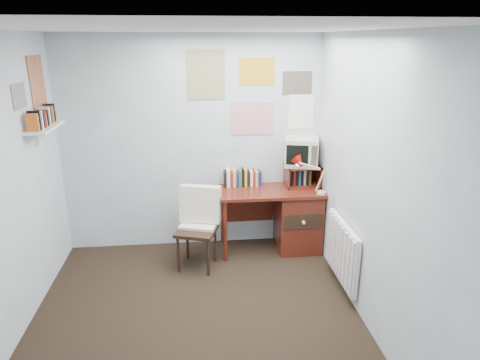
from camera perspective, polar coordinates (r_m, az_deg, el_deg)
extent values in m
plane|color=black|center=(3.97, -5.71, -19.53)|extent=(3.50, 3.50, 0.00)
cube|color=silver|center=(5.03, -6.40, 4.64)|extent=(3.00, 0.02, 2.50)
cube|color=silver|center=(3.66, 17.81, -1.43)|extent=(0.02, 3.50, 2.50)
cube|color=white|center=(3.14, -7.23, 19.43)|extent=(3.00, 3.50, 0.02)
cube|color=#511C12|center=(4.99, 4.20, -1.50)|extent=(1.20, 0.55, 0.03)
cube|color=#511C12|center=(5.20, 7.70, -5.30)|extent=(0.50, 0.50, 0.72)
cylinder|color=#511C12|center=(4.85, -1.98, -6.90)|extent=(0.04, 0.04, 0.72)
cylinder|color=#511C12|center=(5.28, -2.35, -4.74)|extent=(0.04, 0.04, 0.72)
cube|color=#511C12|center=(5.31, 0.97, -3.96)|extent=(0.64, 0.02, 0.30)
cube|color=black|center=(4.72, -5.81, -6.77)|extent=(0.56, 0.55, 0.88)
cube|color=#B20F0B|center=(4.87, 10.92, 0.26)|extent=(0.31, 0.29, 0.38)
cube|color=#511C12|center=(5.13, 8.31, 0.60)|extent=(0.40, 0.30, 0.25)
cube|color=beige|center=(5.06, 8.21, 3.95)|extent=(0.46, 0.43, 0.36)
cube|color=#511C12|center=(5.09, 1.21, 0.46)|extent=(0.60, 0.14, 0.22)
cube|color=white|center=(4.44, 13.47, -9.18)|extent=(0.09, 0.80, 0.60)
cube|color=white|center=(4.55, -24.59, 6.40)|extent=(0.20, 0.62, 0.24)
cube|color=white|center=(4.96, 1.63, 11.61)|extent=(1.20, 0.01, 0.90)
cube|color=white|center=(4.53, -26.38, 11.01)|extent=(0.01, 0.70, 0.60)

